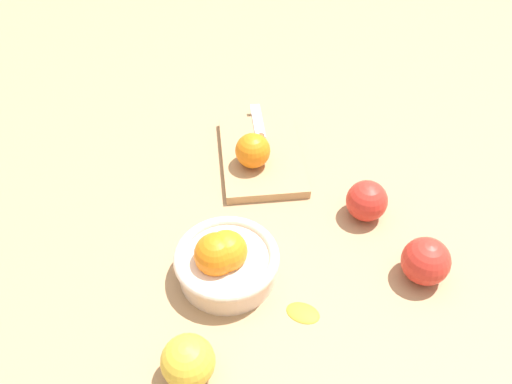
{
  "coord_description": "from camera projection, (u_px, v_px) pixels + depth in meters",
  "views": [
    {
      "loc": [
        -0.61,
        0.18,
        0.7
      ],
      "look_at": [
        0.03,
        0.03,
        0.04
      ],
      "focal_mm": 37.61,
      "sensor_mm": 36.0,
      "label": 1
    }
  ],
  "objects": [
    {
      "name": "ground_plane",
      "position": [
        276.0,
        216.0,
        0.94
      ],
      "size": [
        2.4,
        2.4,
        0.0
      ],
      "primitive_type": "plane",
      "color": "tan"
    },
    {
      "name": "bowl",
      "position": [
        225.0,
        260.0,
        0.83
      ],
      "size": [
        0.16,
        0.16,
        0.09
      ],
      "color": "beige",
      "rests_on": "ground_plane"
    },
    {
      "name": "cutting_board",
      "position": [
        262.0,
        156.0,
        1.04
      ],
      "size": [
        0.25,
        0.18,
        0.02
      ],
      "primitive_type": "cube",
      "rotation": [
        0.0,
        0.0,
        -0.12
      ],
      "color": "tan",
      "rests_on": "ground_plane"
    },
    {
      "name": "orange_on_board",
      "position": [
        253.0,
        151.0,
        0.99
      ],
      "size": [
        0.07,
        0.07,
        0.07
      ],
      "primitive_type": "sphere",
      "color": "orange",
      "rests_on": "cutting_board"
    },
    {
      "name": "knife",
      "position": [
        260.0,
        133.0,
        1.07
      ],
      "size": [
        0.16,
        0.03,
        0.01
      ],
      "color": "silver",
      "rests_on": "cutting_board"
    },
    {
      "name": "apple_back_left",
      "position": [
        188.0,
        361.0,
        0.71
      ],
      "size": [
        0.07,
        0.07,
        0.07
      ],
      "primitive_type": "sphere",
      "color": "gold",
      "rests_on": "ground_plane"
    },
    {
      "name": "apple_front_left",
      "position": [
        367.0,
        201.0,
        0.92
      ],
      "size": [
        0.07,
        0.07,
        0.07
      ],
      "primitive_type": "sphere",
      "color": "red",
      "rests_on": "ground_plane"
    },
    {
      "name": "apple_front_left_2",
      "position": [
        426.0,
        261.0,
        0.83
      ],
      "size": [
        0.08,
        0.08,
        0.08
      ],
      "primitive_type": "sphere",
      "color": "red",
      "rests_on": "ground_plane"
    },
    {
      "name": "citrus_peel",
      "position": [
        303.0,
        312.0,
        0.8
      ],
      "size": [
        0.06,
        0.06,
        0.01
      ],
      "primitive_type": "ellipsoid",
      "rotation": [
        0.0,
        0.0,
        4.1
      ],
      "color": "orange",
      "rests_on": "ground_plane"
    }
  ]
}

